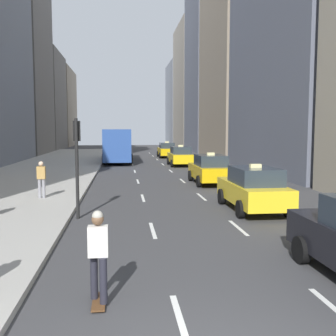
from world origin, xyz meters
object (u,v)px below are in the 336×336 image
at_px(taxi_third, 167,150).
at_px(taxi_fourth, 180,156).
at_px(taxi_second, 210,169).
at_px(skateboarder, 98,253).
at_px(taxi_lead, 253,188).
at_px(pedestrian_far_walking, 41,178).
at_px(traffic_light_pole, 77,152).
at_px(city_bus, 118,144).

bearing_deg(taxi_third, taxi_fourth, -90.00).
relative_size(taxi_second, skateboarder, 2.52).
height_order(taxi_lead, taxi_fourth, same).
bearing_deg(taxi_fourth, pedestrian_far_walking, -117.67).
height_order(taxi_lead, taxi_second, same).
xyz_separation_m(pedestrian_far_walking, traffic_light_pole, (1.99, -3.63, 1.34)).
relative_size(taxi_fourth, skateboarder, 2.52).
distance_m(city_bus, pedestrian_far_walking, 22.33).
distance_m(taxi_third, traffic_light_pole, 31.86).
relative_size(taxi_lead, taxi_second, 1.00).
bearing_deg(taxi_second, city_bus, 107.92).
height_order(city_bus, skateboarder, city_bus).
bearing_deg(taxi_third, skateboarder, -98.28).
distance_m(taxi_second, taxi_third, 22.73).
height_order(taxi_second, city_bus, city_bus).
bearing_deg(taxi_lead, city_bus, 102.58).
xyz_separation_m(taxi_lead, taxi_second, (0.00, 7.80, 0.00)).
height_order(taxi_lead, traffic_light_pole, traffic_light_pole).
xyz_separation_m(taxi_lead, traffic_light_pole, (-6.75, -0.57, 1.53)).
relative_size(taxi_third, skateboarder, 2.52).
height_order(taxi_fourth, traffic_light_pole, traffic_light_pole).
xyz_separation_m(taxi_fourth, traffic_light_pole, (-6.75, -20.30, 1.53)).
bearing_deg(city_bus, traffic_light_pole, -92.53).
relative_size(taxi_lead, pedestrian_far_walking, 2.67).
bearing_deg(skateboarder, taxi_third, 81.72).
relative_size(taxi_third, taxi_fourth, 1.00).
bearing_deg(taxi_third, taxi_second, -90.00).
xyz_separation_m(taxi_second, taxi_third, (0.00, 22.73, 0.00)).
xyz_separation_m(taxi_fourth, city_bus, (-5.61, 5.42, 0.91)).
xyz_separation_m(taxi_second, city_bus, (-5.61, 17.35, 0.91)).
bearing_deg(taxi_fourth, city_bus, 136.00).
bearing_deg(taxi_fourth, taxi_second, -90.00).
bearing_deg(pedestrian_far_walking, city_bus, 81.93).
height_order(taxi_fourth, pedestrian_far_walking, taxi_fourth).
relative_size(taxi_second, pedestrian_far_walking, 2.67).
bearing_deg(taxi_lead, pedestrian_far_walking, 160.73).
height_order(taxi_third, city_bus, city_bus).
bearing_deg(traffic_light_pole, taxi_lead, 4.85).
bearing_deg(taxi_second, taxi_fourth, 90.00).
xyz_separation_m(taxi_second, traffic_light_pole, (-6.75, -8.37, 1.53)).
xyz_separation_m(taxi_third, skateboarder, (-5.59, -38.39, 0.08)).
relative_size(taxi_lead, taxi_fourth, 1.00).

